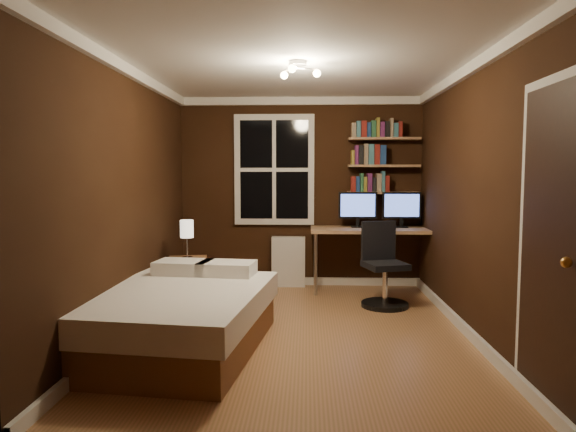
{
  "coord_description": "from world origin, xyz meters",
  "views": [
    {
      "loc": [
        0.09,
        -4.76,
        1.5
      ],
      "look_at": [
        -0.11,
        0.45,
        1.07
      ],
      "focal_mm": 32.0,
      "sensor_mm": 36.0,
      "label": 1
    }
  ],
  "objects_px": {
    "desk": "(378,233)",
    "office_chair": "(383,275)",
    "bed": "(180,317)",
    "nightstand": "(188,282)",
    "radiator": "(288,262)",
    "monitor_right": "(402,210)",
    "desk_lamp": "(439,212)",
    "monitor_left": "(358,210)",
    "bedside_lamp": "(187,239)"
  },
  "relations": [
    {
      "from": "bed",
      "to": "bedside_lamp",
      "type": "height_order",
      "value": "bedside_lamp"
    },
    {
      "from": "nightstand",
      "to": "bed",
      "type": "bearing_deg",
      "value": -89.52
    },
    {
      "from": "nightstand",
      "to": "monitor_right",
      "type": "distance_m",
      "value": 2.83
    },
    {
      "from": "bed",
      "to": "desk",
      "type": "relative_size",
      "value": 1.2
    },
    {
      "from": "monitor_right",
      "to": "desk_lamp",
      "type": "distance_m",
      "value": 0.49
    },
    {
      "from": "desk_lamp",
      "to": "bed",
      "type": "bearing_deg",
      "value": -142.34
    },
    {
      "from": "bedside_lamp",
      "to": "monitor_right",
      "type": "distance_m",
      "value": 2.74
    },
    {
      "from": "radiator",
      "to": "monitor_right",
      "type": "xyz_separation_m",
      "value": [
        1.46,
        -0.14,
        0.7
      ]
    },
    {
      "from": "bedside_lamp",
      "to": "desk_lamp",
      "type": "bearing_deg",
      "value": 11.8
    },
    {
      "from": "bed",
      "to": "radiator",
      "type": "xyz_separation_m",
      "value": [
        0.84,
        2.5,
        0.06
      ]
    },
    {
      "from": "monitor_right",
      "to": "office_chair",
      "type": "distance_m",
      "value": 1.14
    },
    {
      "from": "monitor_right",
      "to": "bed",
      "type": "bearing_deg",
      "value": -134.23
    },
    {
      "from": "bed",
      "to": "nightstand",
      "type": "relative_size",
      "value": 3.78
    },
    {
      "from": "nightstand",
      "to": "monitor_left",
      "type": "height_order",
      "value": "monitor_left"
    },
    {
      "from": "bed",
      "to": "nightstand",
      "type": "bearing_deg",
      "value": 107.71
    },
    {
      "from": "nightstand",
      "to": "bedside_lamp",
      "type": "distance_m",
      "value": 0.49
    },
    {
      "from": "desk_lamp",
      "to": "office_chair",
      "type": "relative_size",
      "value": 0.46
    },
    {
      "from": "radiator",
      "to": "monitor_right",
      "type": "distance_m",
      "value": 1.62
    },
    {
      "from": "monitor_left",
      "to": "office_chair",
      "type": "height_order",
      "value": "monitor_left"
    },
    {
      "from": "monitor_left",
      "to": "monitor_right",
      "type": "bearing_deg",
      "value": 0.0
    },
    {
      "from": "desk",
      "to": "office_chair",
      "type": "height_order",
      "value": "office_chair"
    },
    {
      "from": "radiator",
      "to": "desk_lamp",
      "type": "distance_m",
      "value": 2.03
    },
    {
      "from": "bed",
      "to": "desk",
      "type": "height_order",
      "value": "desk"
    },
    {
      "from": "nightstand",
      "to": "office_chair",
      "type": "xyz_separation_m",
      "value": [
        2.23,
        0.05,
        0.09
      ]
    },
    {
      "from": "office_chair",
      "to": "desk_lamp",
      "type": "bearing_deg",
      "value": 20.72
    },
    {
      "from": "desk",
      "to": "monitor_right",
      "type": "bearing_deg",
      "value": 15.21
    },
    {
      "from": "radiator",
      "to": "desk_lamp",
      "type": "height_order",
      "value": "desk_lamp"
    },
    {
      "from": "desk",
      "to": "desk_lamp",
      "type": "relative_size",
      "value": 3.86
    },
    {
      "from": "nightstand",
      "to": "bedside_lamp",
      "type": "height_order",
      "value": "bedside_lamp"
    },
    {
      "from": "office_chair",
      "to": "desk",
      "type": "bearing_deg",
      "value": 71.03
    },
    {
      "from": "bed",
      "to": "office_chair",
      "type": "bearing_deg",
      "value": 44.91
    },
    {
      "from": "office_chair",
      "to": "monitor_left",
      "type": "bearing_deg",
      "value": 87.8
    },
    {
      "from": "bed",
      "to": "bedside_lamp",
      "type": "bearing_deg",
      "value": 107.71
    },
    {
      "from": "bed",
      "to": "monitor_right",
      "type": "bearing_deg",
      "value": 52.83
    },
    {
      "from": "radiator",
      "to": "desk",
      "type": "distance_m",
      "value": 1.24
    },
    {
      "from": "bedside_lamp",
      "to": "desk",
      "type": "bearing_deg",
      "value": 19.73
    },
    {
      "from": "monitor_left",
      "to": "monitor_right",
      "type": "distance_m",
      "value": 0.56
    },
    {
      "from": "bedside_lamp",
      "to": "desk_lamp",
      "type": "relative_size",
      "value": 0.99
    },
    {
      "from": "bedside_lamp",
      "to": "desk_lamp",
      "type": "distance_m",
      "value": 3.05
    },
    {
      "from": "office_chair",
      "to": "radiator",
      "type": "bearing_deg",
      "value": 122.15
    },
    {
      "from": "desk",
      "to": "radiator",
      "type": "bearing_deg",
      "value": 169.07
    },
    {
      "from": "nightstand",
      "to": "radiator",
      "type": "xyz_separation_m",
      "value": [
        1.11,
        1.03,
        0.06
      ]
    },
    {
      "from": "bedside_lamp",
      "to": "office_chair",
      "type": "distance_m",
      "value": 2.26
    },
    {
      "from": "bedside_lamp",
      "to": "radiator",
      "type": "xyz_separation_m",
      "value": [
        1.11,
        1.03,
        -0.43
      ]
    },
    {
      "from": "bedside_lamp",
      "to": "monitor_left",
      "type": "bearing_deg",
      "value": 24.0
    },
    {
      "from": "radiator",
      "to": "desk",
      "type": "bearing_deg",
      "value": -10.93
    },
    {
      "from": "nightstand",
      "to": "office_chair",
      "type": "distance_m",
      "value": 2.23
    },
    {
      "from": "bedside_lamp",
      "to": "monitor_left",
      "type": "height_order",
      "value": "monitor_left"
    },
    {
      "from": "desk",
      "to": "office_chair",
      "type": "relative_size",
      "value": 1.78
    },
    {
      "from": "nightstand",
      "to": "desk_lamp",
      "type": "relative_size",
      "value": 1.23
    }
  ]
}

